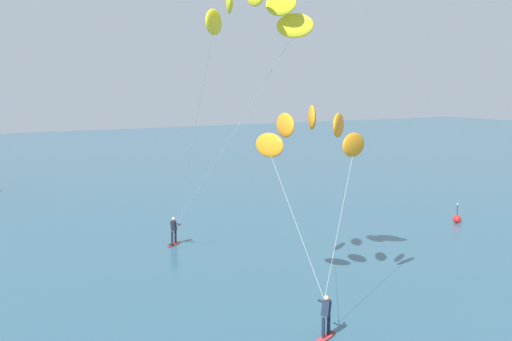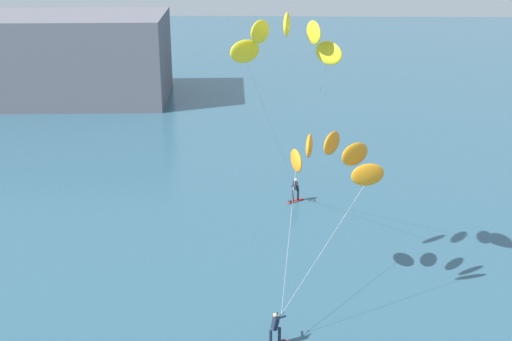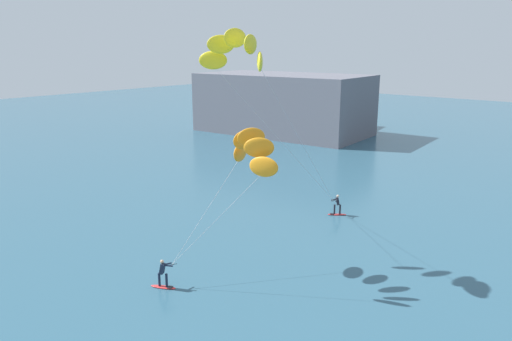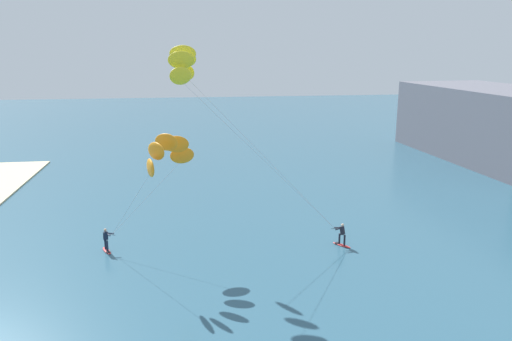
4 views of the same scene
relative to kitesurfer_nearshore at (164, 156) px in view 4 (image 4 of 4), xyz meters
The scene contains 3 objects.
kitesurfer_nearshore is the anchor object (origin of this frame).
kitesurfer_mid_water 5.82m from the kitesurfer_nearshore, 137.85° to the left, with size 5.38×12.50×14.09m.
distant_headland 49.97m from the kitesurfer_nearshore, 122.97° to the left, with size 26.50×19.95×8.99m.
Camera 4 is at (23.40, 11.93, 13.99)m, focal length 35.02 mm.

